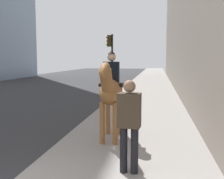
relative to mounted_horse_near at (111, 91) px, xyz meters
name	(u,v)px	position (x,y,z in m)	size (l,w,h in m)	color
mounted_horse_near	(111,91)	(0.00, 0.00, 0.00)	(2.15, 0.61, 2.29)	brown
pedestrian_greeting	(129,120)	(-1.99, -0.67, -0.30)	(0.29, 0.42, 1.70)	black
traffic_light_near_curb	(111,54)	(10.07, 1.72, 1.09)	(0.20, 0.44, 3.70)	black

